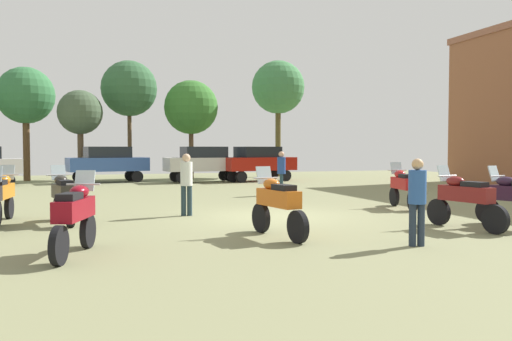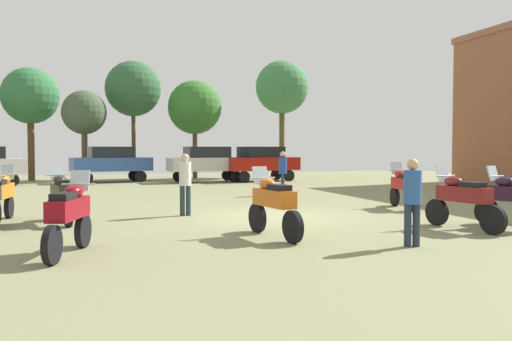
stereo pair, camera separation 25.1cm
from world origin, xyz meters
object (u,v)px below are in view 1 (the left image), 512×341
Objects in this scene: motorcycle_12 at (403,186)px; motorcycle_11 at (2,195)px; tree_7 at (26,96)px; person_3 at (417,195)px; motorcycle_2 at (278,203)px; tree_2 at (191,108)px; motorcycle_8 at (465,198)px; tree_5 at (80,113)px; car_3 at (204,161)px; tree_3 at (129,89)px; person_2 at (186,179)px; tree_6 at (278,88)px; car_4 at (108,162)px; motorcycle_5 at (63,195)px; car_1 at (258,161)px; motorcycle_6 at (75,215)px; person_1 at (281,169)px.

motorcycle_11 is at bearing -170.19° from motorcycle_12.
person_3 is at bearing -69.07° from tree_7.
tree_2 is at bearing 73.78° from motorcycle_2.
motorcycle_8 is (4.57, -0.29, -0.00)m from motorcycle_2.
car_3 is at bearing -23.76° from tree_5.
motorcycle_2 is 0.30× the size of tree_3.
tree_5 is (-2.90, -1.67, -1.67)m from tree_3.
person_2 is 21.70m from tree_6.
tree_6 reaches higher than car_4.
car_4 is at bearing 70.37° from motorcycle_5.
tree_5 is (-9.87, 17.59, 3.22)m from motorcycle_12.
tree_6 is at bearing -102.50° from person_2.
tree_6 reaches higher than car_3.
tree_5 reaches higher than car_1.
tree_6 is at bearing -1.24° from tree_3.
motorcycle_5 is 17.85m from car_1.
tree_5 is (-6.62, 2.91, 2.76)m from car_3.
motorcycle_6 is 0.29× the size of tree_3.
motorcycle_6 is at bearing 165.85° from car_4.
person_1 is 1.01× the size of person_2.
car_4 is at bearing -165.09° from tree_6.
motorcycle_8 is 0.34× the size of tree_7.
tree_7 is at bearing 58.88° from car_1.
car_1 is 14.06m from tree_7.
car_4 is 12.60m from tree_6.
person_1 is at bearing 58.92° from motorcycle_2.
person_2 is at bearing -89.70° from tree_3.
car_3 is at bearing 74.54° from car_1.
motorcycle_12 is at bearing -98.44° from tree_6.
motorcycle_2 is 7.31m from motorcycle_11.
car_4 is at bearing 103.62° from motorcycle_6.
tree_7 is at bearing -57.35° from person_2.
motorcycle_6 is at bearing -82.43° from tree_7.
person_1 is 0.34× the size of tree_5.
motorcycle_6 is 12.88m from person_1.
motorcycle_2 is at bearing 120.79° from person_2.
motorcycle_5 is at bearing -18.50° from motorcycle_11.
car_1 is at bearing -100.63° from person_2.
tree_5 is at bearing 89.48° from motorcycle_11.
car_1 is at bearing 63.21° from motorcycle_2.
tree_2 is 1.18× the size of tree_5.
motorcycle_2 is at bearing 27.21° from motorcycle_6.
motorcycle_8 is 21.53m from car_4.
person_2 is at bearing 96.01° from motorcycle_2.
motorcycle_5 is at bearing 146.21° from person_1.
motorcycle_5 is at bearing 134.29° from car_1.
motorcycle_8 is at bearing -75.95° from tree_3.
car_1 is 3.14m from car_3.
person_3 is 26.00m from tree_6.
tree_5 reaches higher than motorcycle_6.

